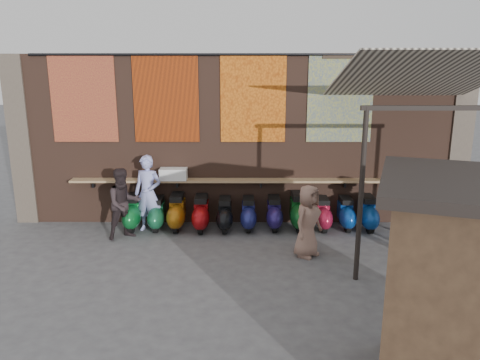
{
  "coord_description": "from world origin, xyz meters",
  "views": [
    {
      "loc": [
        0.03,
        -8.37,
        3.81
      ],
      "look_at": [
        0.0,
        1.2,
        1.4
      ],
      "focal_mm": 35.0,
      "sensor_mm": 36.0,
      "label": 1
    }
  ],
  "objects_px": {
    "scooter_stool_10": "(368,213)",
    "scooter_stool_7": "(298,212)",
    "scooter_stool_5": "(248,214)",
    "scooter_stool_2": "(177,212)",
    "scooter_stool_3": "(201,213)",
    "shopper_navy": "(452,228)",
    "scooter_stool_0": "(133,213)",
    "diner_left": "(148,193)",
    "scooter_stool_6": "(274,213)",
    "scooter_stool_1": "(157,214)",
    "scooter_stool_9": "(346,214)",
    "scooter_stool_8": "(323,214)",
    "scooter_stool_4": "(225,215)",
    "shelf_box": "(173,174)",
    "diner_right": "(124,204)",
    "shopper_grey": "(437,222)",
    "shopper_tan": "(308,221)"
  },
  "relations": [
    {
      "from": "scooter_stool_0",
      "to": "scooter_stool_2",
      "type": "xyz_separation_m",
      "value": [
        1.02,
        0.01,
        0.01
      ]
    },
    {
      "from": "scooter_stool_10",
      "to": "scooter_stool_7",
      "type": "bearing_deg",
      "value": 178.66
    },
    {
      "from": "diner_right",
      "to": "scooter_stool_0",
      "type": "bearing_deg",
      "value": 50.05
    },
    {
      "from": "scooter_stool_4",
      "to": "scooter_stool_6",
      "type": "xyz_separation_m",
      "value": [
        1.15,
        0.09,
        0.0
      ]
    },
    {
      "from": "scooter_stool_3",
      "to": "shopper_grey",
      "type": "height_order",
      "value": "shopper_grey"
    },
    {
      "from": "scooter_stool_5",
      "to": "scooter_stool_2",
      "type": "bearing_deg",
      "value": 179.38
    },
    {
      "from": "scooter_stool_3",
      "to": "scooter_stool_5",
      "type": "bearing_deg",
      "value": 2.45
    },
    {
      "from": "scooter_stool_10",
      "to": "scooter_stool_1",
      "type": "bearing_deg",
      "value": 179.69
    },
    {
      "from": "scooter_stool_5",
      "to": "scooter_stool_8",
      "type": "height_order",
      "value": "scooter_stool_8"
    },
    {
      "from": "scooter_stool_2",
      "to": "scooter_stool_8",
      "type": "bearing_deg",
      "value": -0.36
    },
    {
      "from": "scooter_stool_4",
      "to": "scooter_stool_0",
      "type": "bearing_deg",
      "value": 178.2
    },
    {
      "from": "scooter_stool_7",
      "to": "shelf_box",
      "type": "bearing_deg",
      "value": 174.8
    },
    {
      "from": "scooter_stool_1",
      "to": "shopper_grey",
      "type": "relative_size",
      "value": 0.46
    },
    {
      "from": "scooter_stool_2",
      "to": "scooter_stool_5",
      "type": "height_order",
      "value": "scooter_stool_2"
    },
    {
      "from": "scooter_stool_2",
      "to": "scooter_stool_1",
      "type": "bearing_deg",
      "value": -179.51
    },
    {
      "from": "scooter_stool_0",
      "to": "scooter_stool_3",
      "type": "distance_m",
      "value": 1.59
    },
    {
      "from": "diner_right",
      "to": "shopper_grey",
      "type": "xyz_separation_m",
      "value": [
        6.3,
        -1.37,
        0.06
      ]
    },
    {
      "from": "scooter_stool_0",
      "to": "scooter_stool_10",
      "type": "bearing_deg",
      "value": -0.24
    },
    {
      "from": "scooter_stool_1",
      "to": "scooter_stool_5",
      "type": "height_order",
      "value": "same"
    },
    {
      "from": "scooter_stool_2",
      "to": "scooter_stool_6",
      "type": "xyz_separation_m",
      "value": [
        2.27,
        0.01,
        -0.03
      ]
    },
    {
      "from": "shelf_box",
      "to": "scooter_stool_3",
      "type": "height_order",
      "value": "shelf_box"
    },
    {
      "from": "scooter_stool_7",
      "to": "scooter_stool_3",
      "type": "bearing_deg",
      "value": -178.19
    },
    {
      "from": "scooter_stool_1",
      "to": "scooter_stool_9",
      "type": "height_order",
      "value": "scooter_stool_1"
    },
    {
      "from": "scooter_stool_5",
      "to": "scooter_stool_8",
      "type": "xyz_separation_m",
      "value": [
        1.73,
        -0.0,
        0.0
      ]
    },
    {
      "from": "scooter_stool_5",
      "to": "scooter_stool_6",
      "type": "distance_m",
      "value": 0.6
    },
    {
      "from": "scooter_stool_7",
      "to": "shopper_tan",
      "type": "distance_m",
      "value": 1.61
    },
    {
      "from": "shelf_box",
      "to": "scooter_stool_0",
      "type": "height_order",
      "value": "shelf_box"
    },
    {
      "from": "shopper_grey",
      "to": "diner_right",
      "type": "bearing_deg",
      "value": 21.47
    },
    {
      "from": "scooter_stool_6",
      "to": "scooter_stool_10",
      "type": "distance_m",
      "value": 2.17
    },
    {
      "from": "scooter_stool_9",
      "to": "scooter_stool_10",
      "type": "height_order",
      "value": "scooter_stool_10"
    },
    {
      "from": "scooter_stool_4",
      "to": "shelf_box",
      "type": "bearing_deg",
      "value": 163.96
    },
    {
      "from": "scooter_stool_2",
      "to": "scooter_stool_4",
      "type": "xyz_separation_m",
      "value": [
        1.12,
        -0.08,
        -0.03
      ]
    },
    {
      "from": "scooter_stool_1",
      "to": "scooter_stool_6",
      "type": "relative_size",
      "value": 0.99
    },
    {
      "from": "scooter_stool_7",
      "to": "shopper_navy",
      "type": "height_order",
      "value": "shopper_navy"
    },
    {
      "from": "scooter_stool_2",
      "to": "scooter_stool_3",
      "type": "bearing_deg",
      "value": -6.51
    },
    {
      "from": "scooter_stool_0",
      "to": "diner_left",
      "type": "bearing_deg",
      "value": -11.43
    },
    {
      "from": "scooter_stool_3",
      "to": "scooter_stool_7",
      "type": "relative_size",
      "value": 0.94
    },
    {
      "from": "shopper_grey",
      "to": "scooter_stool_2",
      "type": "bearing_deg",
      "value": 13.23
    },
    {
      "from": "scooter_stool_8",
      "to": "diner_left",
      "type": "relative_size",
      "value": 0.44
    },
    {
      "from": "scooter_stool_0",
      "to": "diner_right",
      "type": "distance_m",
      "value": 0.7
    },
    {
      "from": "scooter_stool_7",
      "to": "diner_left",
      "type": "height_order",
      "value": "diner_left"
    },
    {
      "from": "scooter_stool_3",
      "to": "scooter_stool_7",
      "type": "xyz_separation_m",
      "value": [
        2.27,
        0.07,
        0.02
      ]
    },
    {
      "from": "scooter_stool_7",
      "to": "diner_right",
      "type": "relative_size",
      "value": 0.56
    },
    {
      "from": "scooter_stool_6",
      "to": "scooter_stool_9",
      "type": "bearing_deg",
      "value": 0.32
    },
    {
      "from": "scooter_stool_0",
      "to": "scooter_stool_7",
      "type": "relative_size",
      "value": 0.95
    },
    {
      "from": "diner_right",
      "to": "shopper_tan",
      "type": "relative_size",
      "value": 1.07
    },
    {
      "from": "scooter_stool_9",
      "to": "scooter_stool_0",
      "type": "bearing_deg",
      "value": -179.64
    },
    {
      "from": "scooter_stool_3",
      "to": "shopper_navy",
      "type": "bearing_deg",
      "value": -23.03
    },
    {
      "from": "scooter_stool_10",
      "to": "scooter_stool_5",
      "type": "bearing_deg",
      "value": 179.74
    },
    {
      "from": "shelf_box",
      "to": "scooter_stool_9",
      "type": "bearing_deg",
      "value": -3.55
    }
  ]
}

